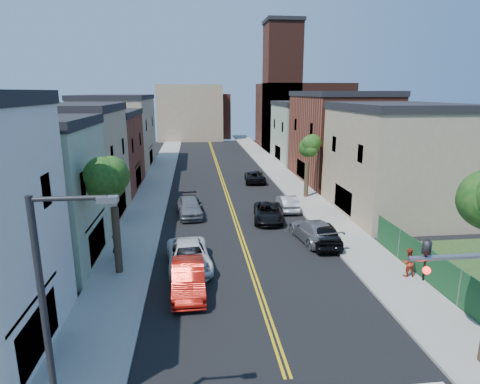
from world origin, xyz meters
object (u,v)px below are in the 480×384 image
object	(u,v)px
grey_car_left	(190,207)
dark_car_right_far	(255,176)
white_pickup	(189,256)
black_car_right	(322,233)
red_sedan	(188,278)
pedestrian_left	(116,247)
pedestrian_right	(408,262)
silver_car_right	(287,203)
grey_car_right	(314,231)
black_car_left	(190,205)
black_suv_lane	(268,212)

from	to	relation	value
grey_car_left	dark_car_right_far	bearing A→B (deg)	53.29
white_pickup	black_car_right	xyz separation A→B (m)	(9.30, 2.92, 0.08)
red_sedan	pedestrian_left	size ratio (longest dim) A/B	3.07
pedestrian_left	pedestrian_right	bearing A→B (deg)	-122.44
silver_car_right	pedestrian_right	bearing A→B (deg)	106.82
silver_car_right	grey_car_right	bearing A→B (deg)	93.01
pedestrian_left	dark_car_right_far	bearing A→B (deg)	-47.20
white_pickup	black_car_right	size ratio (longest dim) A/B	1.11
dark_car_right_far	grey_car_right	bearing A→B (deg)	98.47
silver_car_right	grey_car_left	bearing A→B (deg)	6.82
black_car_left	silver_car_right	bearing A→B (deg)	-8.33
red_sedan	black_car_left	distance (m)	15.04
grey_car_right	pedestrian_right	size ratio (longest dim) A/B	3.26
pedestrian_right	red_sedan	bearing A→B (deg)	1.24
black_car_left	black_suv_lane	distance (m)	7.29
black_car_left	dark_car_right_far	world-z (taller)	dark_car_right_far
black_car_left	grey_car_right	bearing A→B (deg)	-48.37
white_pickup	pedestrian_left	bearing A→B (deg)	156.19
white_pickup	pedestrian_left	size ratio (longest dim) A/B	3.43
red_sedan	black_car_left	size ratio (longest dim) A/B	1.04
grey_car_right	pedestrian_right	bearing A→B (deg)	112.51
red_sedan	grey_car_left	world-z (taller)	grey_car_left
grey_car_right	dark_car_right_far	distance (m)	19.94
silver_car_right	black_suv_lane	size ratio (longest dim) A/B	0.83
grey_car_left	silver_car_right	world-z (taller)	grey_car_left
silver_car_right	dark_car_right_far	xyz separation A→B (m)	(-1.20, 12.00, -0.00)
grey_car_left	black_car_left	xyz separation A→B (m)	(0.02, 1.22, -0.16)
dark_car_right_far	pedestrian_right	xyz separation A→B (m)	(4.96, -26.27, 0.30)
grey_car_left	black_suv_lane	distance (m)	6.85
white_pickup	grey_car_right	bearing A→B (deg)	16.43
black_car_left	black_car_right	xyz separation A→B (m)	(9.30, -8.97, 0.16)
black_car_left	silver_car_right	xyz separation A→B (m)	(8.80, -0.49, 0.01)
red_sedan	dark_car_right_far	distance (m)	27.61
black_suv_lane	black_car_left	bearing A→B (deg)	161.03
red_sedan	white_pickup	bearing A→B (deg)	88.46
pedestrian_left	black_car_right	bearing A→B (deg)	-102.43
red_sedan	grey_car_right	xyz separation A→B (m)	(8.93, 6.65, -0.01)
grey_car_left	black_car_left	world-z (taller)	grey_car_left
grey_car_left	black_suv_lane	xyz separation A→B (m)	(6.54, -2.05, -0.13)
black_car_right	black_suv_lane	bearing A→B (deg)	-61.12
red_sedan	silver_car_right	bearing A→B (deg)	57.30
pedestrian_right	black_car_left	bearing A→B (deg)	-49.61
grey_car_right	silver_car_right	xyz separation A→B (m)	(-0.13, 7.90, -0.10)
pedestrian_right	grey_car_right	bearing A→B (deg)	-60.34
dark_car_right_far	silver_car_right	bearing A→B (deg)	100.34
red_sedan	black_car_left	bearing A→B (deg)	88.46
black_suv_lane	black_car_right	bearing A→B (deg)	-56.29
white_pickup	pedestrian_right	size ratio (longest dim) A/B	3.24
silver_car_right	black_suv_lane	bearing A→B (deg)	52.74
dark_car_right_far	pedestrian_left	xyz separation A→B (m)	(-12.22, -21.84, 0.25)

